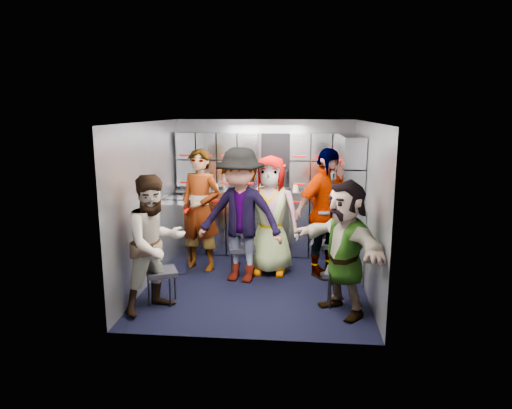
# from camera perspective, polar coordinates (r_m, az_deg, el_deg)

# --- Properties ---
(floor) EXTENTS (3.00, 3.00, 0.00)m
(floor) POSITION_cam_1_polar(r_m,az_deg,el_deg) (6.11, -0.00, -9.81)
(floor) COLOR black
(floor) RESTS_ON ground
(wall_back) EXTENTS (2.80, 0.04, 2.10)m
(wall_back) POSITION_cam_1_polar(r_m,az_deg,el_deg) (7.28, 1.09, 2.30)
(wall_back) COLOR gray
(wall_back) RESTS_ON ground
(wall_left) EXTENTS (0.04, 3.00, 2.10)m
(wall_left) POSITION_cam_1_polar(r_m,az_deg,el_deg) (6.10, -13.22, 0.12)
(wall_left) COLOR gray
(wall_left) RESTS_ON ground
(wall_right) EXTENTS (0.04, 3.00, 2.10)m
(wall_right) POSITION_cam_1_polar(r_m,az_deg,el_deg) (5.85, 13.78, -0.39)
(wall_right) COLOR gray
(wall_right) RESTS_ON ground
(ceiling) EXTENTS (2.80, 3.00, 0.02)m
(ceiling) POSITION_cam_1_polar(r_m,az_deg,el_deg) (5.69, -0.00, 10.27)
(ceiling) COLOR silver
(ceiling) RESTS_ON wall_back
(cart_bank_back) EXTENTS (2.68, 0.38, 0.99)m
(cart_bank_back) POSITION_cam_1_polar(r_m,az_deg,el_deg) (7.19, 0.95, -2.34)
(cart_bank_back) COLOR #A7AEB8
(cart_bank_back) RESTS_ON ground
(cart_bank_left) EXTENTS (0.38, 0.76, 0.99)m
(cart_bank_left) POSITION_cam_1_polar(r_m,az_deg,el_deg) (6.69, -9.78, -3.60)
(cart_bank_left) COLOR #A7AEB8
(cart_bank_left) RESTS_ON ground
(counter) EXTENTS (2.68, 0.42, 0.03)m
(counter) POSITION_cam_1_polar(r_m,az_deg,el_deg) (7.08, 0.96, 1.74)
(counter) COLOR #B6B8BE
(counter) RESTS_ON cart_bank_back
(locker_bank_back) EXTENTS (2.68, 0.28, 0.82)m
(locker_bank_back) POSITION_cam_1_polar(r_m,az_deg,el_deg) (7.07, 1.01, 5.62)
(locker_bank_back) COLOR #A7AEB8
(locker_bank_back) RESTS_ON wall_back
(locker_bank_right) EXTENTS (0.28, 1.00, 0.82)m
(locker_bank_right) POSITION_cam_1_polar(r_m,az_deg,el_deg) (6.45, 11.76, 4.77)
(locker_bank_right) COLOR #A7AEB8
(locker_bank_right) RESTS_ON wall_right
(right_cabinet) EXTENTS (0.28, 1.20, 1.00)m
(right_cabinet) POSITION_cam_1_polar(r_m,az_deg,el_deg) (6.54, 11.49, -3.97)
(right_cabinet) COLOR #A7AEB8
(right_cabinet) RESTS_ON ground
(coffee_niche) EXTENTS (0.46, 0.16, 0.84)m
(coffee_niche) POSITION_cam_1_polar(r_m,az_deg,el_deg) (7.12, 2.50, 5.49)
(coffee_niche) COLOR black
(coffee_niche) RESTS_ON wall_back
(red_latch_strip) EXTENTS (2.60, 0.02, 0.03)m
(red_latch_strip) POSITION_cam_1_polar(r_m,az_deg,el_deg) (6.91, 0.83, 0.35)
(red_latch_strip) COLOR #B50D07
(red_latch_strip) RESTS_ON cart_bank_back
(jump_seat_near_left) EXTENTS (0.45, 0.44, 0.41)m
(jump_seat_near_left) POSITION_cam_1_polar(r_m,az_deg,el_deg) (5.52, -11.74, -8.48)
(jump_seat_near_left) COLOR black
(jump_seat_near_left) RESTS_ON ground
(jump_seat_mid_left) EXTENTS (0.41, 0.40, 0.42)m
(jump_seat_mid_left) POSITION_cam_1_polar(r_m,az_deg,el_deg) (6.28, -1.74, -5.66)
(jump_seat_mid_left) COLOR black
(jump_seat_mid_left) RESTS_ON ground
(jump_seat_center) EXTENTS (0.38, 0.36, 0.44)m
(jump_seat_center) POSITION_cam_1_polar(r_m,az_deg,el_deg) (6.56, 1.87, -4.71)
(jump_seat_center) COLOR black
(jump_seat_center) RESTS_ON ground
(jump_seat_mid_right) EXTENTS (0.39, 0.37, 0.41)m
(jump_seat_mid_right) POSITION_cam_1_polar(r_m,az_deg,el_deg) (6.54, 8.39, -5.09)
(jump_seat_mid_right) COLOR black
(jump_seat_mid_right) RESTS_ON ground
(jump_seat_near_right) EXTENTS (0.42, 0.40, 0.43)m
(jump_seat_near_right) POSITION_cam_1_polar(r_m,az_deg,el_deg) (5.42, 10.64, -8.63)
(jump_seat_near_right) COLOR black
(jump_seat_near_right) RESTS_ON ground
(attendant_standing) EXTENTS (0.73, 0.59, 1.72)m
(attendant_standing) POSITION_cam_1_polar(r_m,az_deg,el_deg) (6.46, -6.97, -0.71)
(attendant_standing) COLOR black
(attendant_standing) RESTS_ON ground
(attendant_arc_a) EXTENTS (0.94, 0.96, 1.56)m
(attendant_arc_a) POSITION_cam_1_polar(r_m,az_deg,el_deg) (5.23, -12.50, -4.83)
(attendant_arc_a) COLOR black
(attendant_arc_a) RESTS_ON ground
(attendant_arc_b) EXTENTS (1.26, 0.89, 1.78)m
(attendant_arc_b) POSITION_cam_1_polar(r_m,az_deg,el_deg) (5.97, -1.98, -1.40)
(attendant_arc_b) COLOR black
(attendant_arc_b) RESTS_ON ground
(attendant_arc_c) EXTENTS (0.84, 0.58, 1.65)m
(attendant_arc_c) POSITION_cam_1_polar(r_m,az_deg,el_deg) (6.27, 1.80, -1.36)
(attendant_arc_c) COLOR black
(attendant_arc_c) RESTS_ON ground
(attendant_arc_d) EXTENTS (1.06, 0.99, 1.76)m
(attendant_arc_d) POSITION_cam_1_polar(r_m,az_deg,el_deg) (6.23, 8.62, -1.05)
(attendant_arc_d) COLOR black
(attendant_arc_d) RESTS_ON ground
(attendant_arc_e) EXTENTS (1.18, 1.41, 1.52)m
(attendant_arc_e) POSITION_cam_1_polar(r_m,az_deg,el_deg) (5.13, 10.99, -5.33)
(attendant_arc_e) COLOR black
(attendant_arc_e) RESTS_ON ground
(bottle_left) EXTENTS (0.06, 0.06, 0.28)m
(bottle_left) POSITION_cam_1_polar(r_m,az_deg,el_deg) (7.12, -5.92, 2.98)
(bottle_left) COLOR white
(bottle_left) RESTS_ON counter
(bottle_mid) EXTENTS (0.07, 0.07, 0.27)m
(bottle_mid) POSITION_cam_1_polar(r_m,az_deg,el_deg) (7.07, -3.90, 2.95)
(bottle_mid) COLOR white
(bottle_mid) RESTS_ON counter
(bottle_right) EXTENTS (0.06, 0.06, 0.23)m
(bottle_right) POSITION_cam_1_polar(r_m,az_deg,el_deg) (6.99, 7.15, 2.60)
(bottle_right) COLOR white
(bottle_right) RESTS_ON counter
(cup_left) EXTENTS (0.08, 0.08, 0.09)m
(cup_left) POSITION_cam_1_polar(r_m,az_deg,el_deg) (7.10, -5.03, 2.22)
(cup_left) COLOR #C9B98E
(cup_left) RESTS_ON counter
(cup_right) EXTENTS (0.09, 0.09, 0.10)m
(cup_right) POSITION_cam_1_polar(r_m,az_deg,el_deg) (6.99, 4.99, 2.13)
(cup_right) COLOR #C9B98E
(cup_right) RESTS_ON counter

